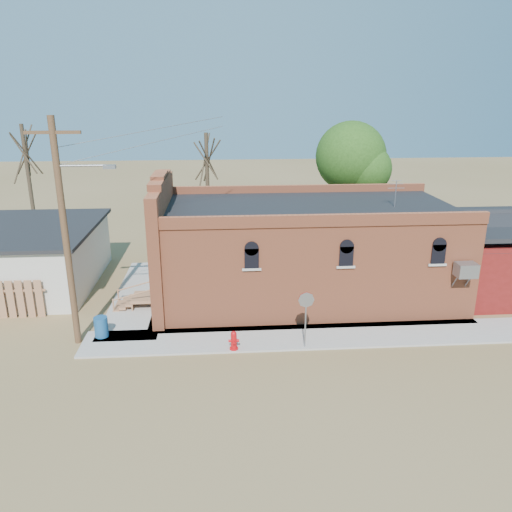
{
  "coord_description": "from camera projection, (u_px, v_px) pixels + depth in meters",
  "views": [
    {
      "loc": [
        -2.26,
        -17.66,
        9.74
      ],
      "look_at": [
        -0.62,
        4.71,
        2.4
      ],
      "focal_mm": 35.0,
      "sensor_mm": 36.0,
      "label": 1
    }
  ],
  "objects": [
    {
      "name": "utility_pole",
      "position": [
        66.0,
        230.0,
        19.01
      ],
      "size": [
        3.12,
        0.26,
        9.0
      ],
      "color": "#452B1B",
      "rests_on": "ground"
    },
    {
      "name": "ground",
      "position": [
        280.0,
        349.0,
        19.92
      ],
      "size": [
        120.0,
        120.0,
        0.0
      ],
      "primitive_type": "plane",
      "color": "brown",
      "rests_on": "ground"
    },
    {
      "name": "sidewalk_south",
      "position": [
        313.0,
        337.0,
        20.87
      ],
      "size": [
        19.0,
        2.2,
        0.08
      ],
      "primitive_type": "cube",
      "color": "#9E9991",
      "rests_on": "ground"
    },
    {
      "name": "tree_bare_near",
      "position": [
        207.0,
        159.0,
        30.18
      ],
      "size": [
        2.8,
        2.8,
        7.65
      ],
      "color": "#423726",
      "rests_on": "ground"
    },
    {
      "name": "tree_leafy",
      "position": [
        351.0,
        157.0,
        31.29
      ],
      "size": [
        4.4,
        4.4,
        8.15
      ],
      "color": "#423726",
      "rests_on": "ground"
    },
    {
      "name": "sidewalk_west",
      "position": [
        142.0,
        295.0,
        25.16
      ],
      "size": [
        2.6,
        10.0,
        0.08
      ],
      "primitive_type": "cube",
      "color": "#9E9991",
      "rests_on": "ground"
    },
    {
      "name": "stop_sign",
      "position": [
        306.0,
        305.0,
        19.41
      ],
      "size": [
        0.64,
        0.08,
        2.35
      ],
      "rotation": [
        0.0,
        0.0,
        -0.37
      ],
      "color": "gray",
      "rests_on": "sidewalk_south"
    },
    {
      "name": "trash_barrel",
      "position": [
        101.0,
        327.0,
        20.68
      ],
      "size": [
        0.68,
        0.68,
        0.86
      ],
      "primitive_type": "cylinder",
      "rotation": [
        0.0,
        0.0,
        -0.25
      ],
      "color": "navy",
      "rests_on": "sidewalk_west"
    },
    {
      "name": "red_shed",
      "position": [
        493.0,
        248.0,
        25.23
      ],
      "size": [
        5.4,
        6.4,
        4.3
      ],
      "color": "#5D1310",
      "rests_on": "ground"
    },
    {
      "name": "tree_bare_far",
      "position": [
        25.0,
        152.0,
        30.24
      ],
      "size": [
        2.8,
        2.8,
        8.16
      ],
      "color": "#423726",
      "rests_on": "ground"
    },
    {
      "name": "fire_hydrant",
      "position": [
        234.0,
        340.0,
        19.65
      ],
      "size": [
        0.43,
        0.39,
        0.78
      ],
      "rotation": [
        0.0,
        0.0,
        -0.03
      ],
      "color": "#BA0A0F",
      "rests_on": "sidewalk_south"
    },
    {
      "name": "brick_bar",
      "position": [
        301.0,
        251.0,
        24.52
      ],
      "size": [
        16.4,
        7.97,
        6.3
      ],
      "color": "#C15E3B",
      "rests_on": "ground"
    }
  ]
}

